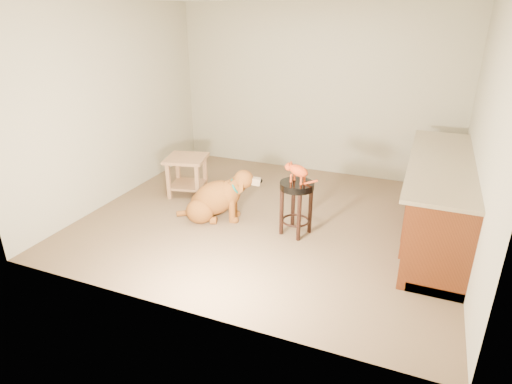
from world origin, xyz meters
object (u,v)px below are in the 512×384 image
at_px(tabby_kitten, 297,171).
at_px(side_table, 187,170).
at_px(padded_stool, 296,198).
at_px(wood_stool, 426,178).
at_px(golden_retriever, 216,199).

bearing_deg(tabby_kitten, side_table, 179.19).
bearing_deg(padded_stool, wood_stool, 47.27).
distance_m(wood_stool, golden_retriever, 2.86).
bearing_deg(wood_stool, padded_stool, -132.73).
relative_size(wood_stool, golden_retriever, 0.67).
distance_m(side_table, golden_retriever, 0.93).
height_order(padded_stool, wood_stool, wood_stool).
distance_m(side_table, tabby_kitten, 1.92).
bearing_deg(wood_stool, side_table, -163.46).
relative_size(golden_retriever, tabby_kitten, 2.63).
bearing_deg(side_table, tabby_kitten, -16.92).
distance_m(golden_retriever, tabby_kitten, 1.17).
height_order(padded_stool, tabby_kitten, tabby_kitten).
bearing_deg(tabby_kitten, wood_stool, 63.13).
xyz_separation_m(padded_stool, wood_stool, (1.38, 1.49, -0.09)).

